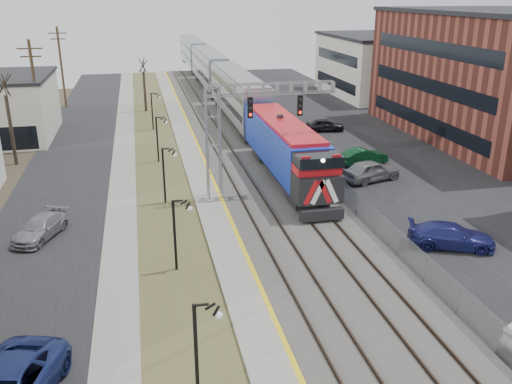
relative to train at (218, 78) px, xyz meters
name	(u,v)px	position (x,y,z in m)	size (l,w,h in m)	color
street_west	(65,179)	(-17.00, -31.52, -2.90)	(7.00, 120.00, 0.04)	black
sidewalk	(123,175)	(-12.50, -31.52, -2.88)	(2.00, 120.00, 0.08)	gray
grass_median	(160,172)	(-9.50, -31.52, -2.89)	(4.00, 120.00, 0.06)	brown
platform	(197,169)	(-6.50, -31.52, -2.80)	(2.00, 120.00, 0.24)	gray
ballast_bed	(256,165)	(-1.50, -31.52, -2.82)	(8.00, 120.00, 0.20)	#595651
parking_lot	(387,158)	(10.50, -31.52, -2.90)	(16.00, 120.00, 0.04)	black
platform_edge	(207,167)	(-5.62, -31.52, -2.67)	(0.24, 120.00, 0.01)	gold
track_near	(232,165)	(-3.50, -31.52, -2.64)	(1.58, 120.00, 0.15)	#2D2119
track_far	(273,162)	(0.00, -31.52, -2.64)	(1.58, 120.00, 0.15)	#2D2119
train	(218,78)	(0.00, 0.00, 0.00)	(3.00, 85.85, 5.33)	#1430AA
signal_gantry	(238,122)	(-4.28, -38.53, 2.67)	(9.00, 1.07, 8.15)	gray
lampposts	(174,234)	(-9.50, -48.23, -0.92)	(0.14, 62.14, 4.00)	black
fence	(303,154)	(2.70, -31.52, -2.12)	(0.04, 120.00, 1.60)	gray
bare_trees	(52,135)	(-18.16, -27.60, -0.22)	(12.30, 42.30, 5.95)	#382D23
car_lot_d	(451,236)	(6.22, -49.13, -2.21)	(1.98, 4.86, 1.41)	navy
car_lot_e	(371,171)	(6.50, -37.11, -2.10)	(1.95, 4.84, 1.65)	slate
car_lot_f	(363,157)	(7.63, -32.94, -2.22)	(1.47, 4.22, 1.39)	#0C3D1D
car_street_b	(40,228)	(-17.15, -42.72, -2.28)	(1.78, 4.38, 1.27)	gray
car_lot_g	(325,125)	(8.32, -21.04, -2.24)	(1.61, 4.01, 1.37)	black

